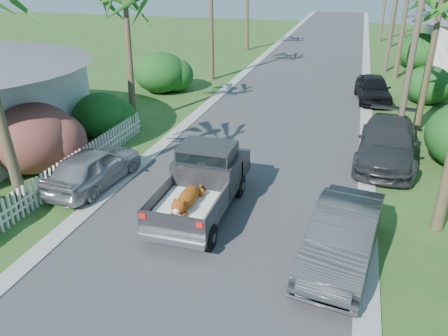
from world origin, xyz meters
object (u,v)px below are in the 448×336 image
(utility_pole_c, at_px, (395,6))
(parked_car_rm, at_px, (388,143))
(parked_car_ln, at_px, (94,167))
(parked_car_rf, at_px, (373,89))
(pickup_truck, at_px, (205,179))
(utility_pole_b, at_px, (416,36))
(parked_car_rn, at_px, (342,237))

(utility_pole_c, bearing_deg, parked_car_rm, -91.98)
(parked_car_ln, relative_size, utility_pole_c, 0.46)
(parked_car_rm, height_order, parked_car_ln, parked_car_rm)
(utility_pole_c, bearing_deg, parked_car_rf, -96.94)
(pickup_truck, relative_size, parked_car_rf, 1.19)
(parked_car_rm, height_order, parked_car_rf, parked_car_rm)
(utility_pole_b, bearing_deg, parked_car_rn, -101.76)
(utility_pole_b, xyz_separation_m, utility_pole_c, (0.00, 15.00, 0.00))
(parked_car_rm, height_order, utility_pole_c, utility_pole_c)
(parked_car_ln, height_order, utility_pole_c, utility_pole_c)
(parked_car_rn, bearing_deg, utility_pole_c, 93.02)
(parked_car_rf, bearing_deg, utility_pole_b, -87.94)
(pickup_truck, height_order, utility_pole_c, utility_pole_c)
(pickup_truck, bearing_deg, parked_car_rn, -21.66)
(parked_car_rf, height_order, utility_pole_c, utility_pole_c)
(parked_car_ln, xyz_separation_m, utility_pole_c, (10.60, 22.56, 3.90))
(parked_car_ln, distance_m, utility_pole_b, 13.59)
(parked_car_rm, bearing_deg, parked_car_rf, 98.00)
(parked_car_rn, height_order, parked_car_rf, parked_car_rn)
(parked_car_rn, xyz_separation_m, utility_pole_c, (2.00, 24.61, 3.85))
(utility_pole_b, bearing_deg, parked_car_ln, -144.50)
(pickup_truck, height_order, utility_pole_b, utility_pole_b)
(pickup_truck, xyz_separation_m, parked_car_rf, (5.32, 14.39, -0.27))
(pickup_truck, bearing_deg, parked_car_rm, 43.74)
(parked_car_rm, distance_m, parked_car_ln, 11.27)
(parked_car_rf, bearing_deg, parked_car_ln, -131.18)
(parked_car_rm, height_order, utility_pole_b, utility_pole_b)
(parked_car_rf, xyz_separation_m, parked_car_ln, (-9.57, -14.07, -0.03))
(parked_car_rm, relative_size, utility_pole_b, 0.60)
(pickup_truck, bearing_deg, utility_pole_c, 74.47)
(parked_car_rm, xyz_separation_m, utility_pole_c, (0.60, 17.37, 3.81))
(parked_car_rn, distance_m, utility_pole_b, 10.54)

